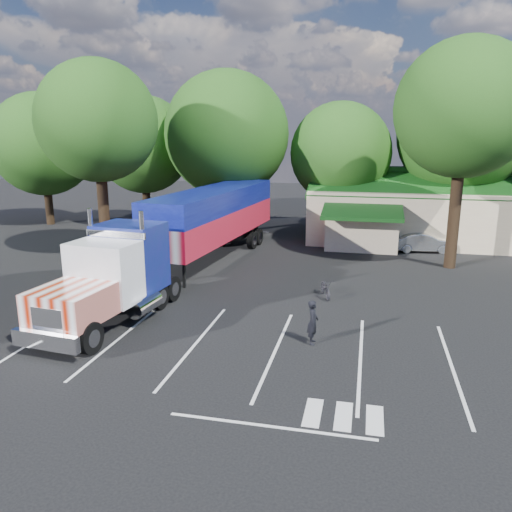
% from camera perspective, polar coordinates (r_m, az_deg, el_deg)
% --- Properties ---
extents(ground, '(120.00, 120.00, 0.00)m').
position_cam_1_polar(ground, '(25.54, -2.38, -4.66)').
color(ground, black).
rests_on(ground, ground).
extents(event_hall, '(24.20, 14.12, 5.55)m').
position_cam_1_polar(event_hall, '(42.24, 22.75, 4.75)').
color(event_hall, beige).
rests_on(event_hall, ground).
extents(tree_row_a, '(9.00, 9.00, 11.68)m').
position_cam_1_polar(tree_row_a, '(48.95, -23.17, 11.65)').
color(tree_row_a, black).
rests_on(tree_row_a, ground).
extents(tree_row_b, '(8.40, 8.40, 11.35)m').
position_cam_1_polar(tree_row_b, '(45.52, -12.73, 12.29)').
color(tree_row_b, black).
rests_on(tree_row_b, ground).
extents(tree_row_c, '(10.00, 10.00, 13.05)m').
position_cam_1_polar(tree_row_c, '(41.17, -3.37, 13.73)').
color(tree_row_c, black).
rests_on(tree_row_c, ground).
extents(tree_row_d, '(8.00, 8.00, 10.60)m').
position_cam_1_polar(tree_row_d, '(40.97, 9.63, 11.53)').
color(tree_row_d, black).
rests_on(tree_row_d, ground).
extents(tree_row_e, '(9.60, 9.60, 12.90)m').
position_cam_1_polar(tree_row_e, '(41.89, 22.45, 12.80)').
color(tree_row_e, black).
rests_on(tree_row_e, ground).
extents(tree_near_left, '(7.60, 7.60, 12.65)m').
position_cam_1_polar(tree_near_left, '(33.89, -17.69, 14.41)').
color(tree_near_left, black).
rests_on(tree_near_left, ground).
extents(tree_near_right, '(8.00, 8.00, 13.50)m').
position_cam_1_polar(tree_near_right, '(32.30, 22.72, 15.23)').
color(tree_near_right, black).
rests_on(tree_near_right, ground).
extents(semi_truck, '(5.38, 23.48, 4.88)m').
position_cam_1_polar(semi_truck, '(29.62, -7.06, 3.35)').
color(semi_truck, black).
rests_on(semi_truck, ground).
extents(woman, '(0.44, 0.66, 1.78)m').
position_cam_1_polar(woman, '(19.88, 6.52, -7.51)').
color(woman, black).
rests_on(woman, ground).
extents(bicycle, '(1.17, 1.96, 0.97)m').
position_cam_1_polar(bicycle, '(25.60, 7.97, -3.60)').
color(bicycle, black).
rests_on(bicycle, ground).
extents(silver_sedan, '(4.28, 1.99, 1.36)m').
position_cam_1_polar(silver_sedan, '(36.87, 18.58, 1.50)').
color(silver_sedan, '#95989C').
rests_on(silver_sedan, ground).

